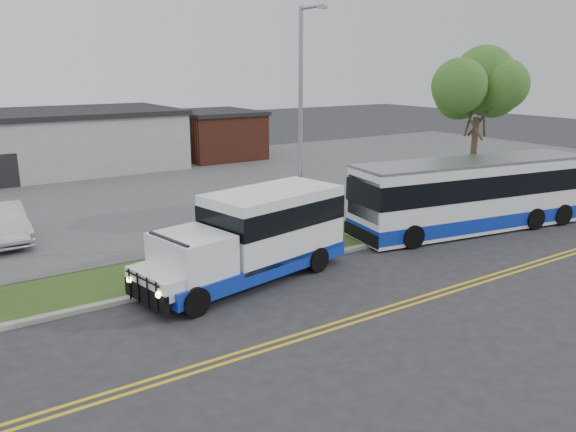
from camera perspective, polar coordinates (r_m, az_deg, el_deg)
ground at (r=20.05m, az=-1.37°, el=-6.62°), size 140.00×140.00×0.00m
lane_line_north at (r=17.17m, az=5.55°, el=-10.54°), size 70.00×0.12×0.01m
lane_line_south at (r=16.96m, az=6.19°, el=-10.89°), size 70.00×0.12×0.01m
curb at (r=20.91m, az=-2.97°, el=-5.49°), size 80.00×0.30×0.15m
verge at (r=22.40m, az=-5.30°, el=-4.19°), size 80.00×3.30×0.10m
parking_lot at (r=35.06m, az=-16.22°, el=2.32°), size 80.00×25.00×0.10m
brick_wing at (r=46.84m, az=-7.35°, el=8.23°), size 6.30×7.30×3.90m
tree_east at (r=30.39m, az=18.82°, el=11.99°), size 5.20×5.20×8.33m
streetlight_near at (r=22.67m, az=1.38°, el=9.54°), size 0.35×1.53×9.50m
shuttle_bus at (r=19.99m, az=-3.21°, el=-1.72°), size 8.34×4.07×3.08m
transit_bus at (r=27.18m, az=18.10°, el=2.08°), size 12.07×4.48×3.27m
parked_car_a at (r=26.92m, az=-27.03°, el=-0.61°), size 1.80×4.93×1.61m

